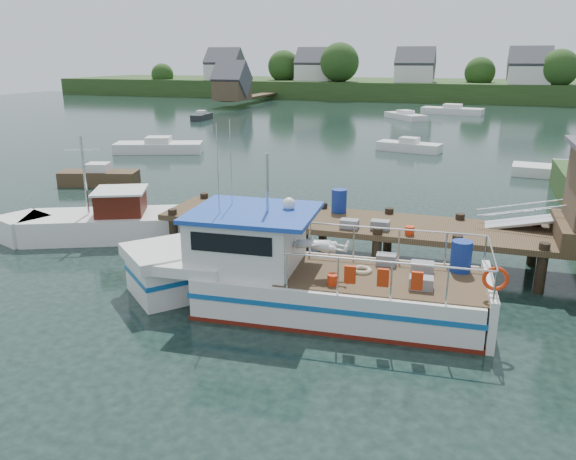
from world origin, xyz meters
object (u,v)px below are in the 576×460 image
(lobster_boat, at_px, (293,276))
(moored_rowboat, at_px, (99,177))
(work_boat, at_px, (100,222))
(moored_e, at_px, (202,116))
(moored_a, at_px, (159,147))
(moored_b, at_px, (409,146))
(moored_c, at_px, (567,172))
(moored_far, at_px, (452,110))
(dock, at_px, (527,210))
(moored_d, at_px, (405,116))

(lobster_boat, height_order, moored_rowboat, lobster_boat)
(work_boat, xyz_separation_m, moored_e, (-15.68, 40.47, -0.25))
(work_boat, bearing_deg, moored_a, 90.21)
(moored_b, bearing_deg, moored_a, 177.64)
(moored_b, bearing_deg, moored_c, -56.49)
(lobster_boat, distance_m, moored_c, 24.46)
(moored_far, bearing_deg, dock, -90.43)
(lobster_boat, distance_m, moored_a, 28.90)
(lobster_boat, bearing_deg, moored_d, 89.60)
(moored_c, bearing_deg, work_boat, -120.22)
(lobster_boat, distance_m, moored_e, 50.80)
(moored_far, xyz_separation_m, moored_b, (-1.90, -30.57, -0.07))
(moored_a, relative_size, moored_d, 1.14)
(moored_rowboat, xyz_separation_m, moored_c, (25.27, 10.33, -0.10))
(moored_rowboat, xyz_separation_m, moored_b, (15.21, 17.21, -0.07))
(lobster_boat, bearing_deg, dock, 32.29)
(lobster_boat, relative_size, moored_far, 1.44)
(lobster_boat, bearing_deg, work_boat, 153.87)
(moored_a, bearing_deg, moored_b, 20.43)
(moored_far, distance_m, moored_a, 41.87)
(dock, height_order, moored_e, dock)
(dock, bearing_deg, moored_far, 94.58)
(moored_rowboat, height_order, moored_a, moored_rowboat)
(moored_far, bearing_deg, moored_d, -127.94)
(moored_c, bearing_deg, moored_far, 118.31)
(moored_d, bearing_deg, dock, -87.71)
(dock, height_order, moored_b, dock)
(dock, bearing_deg, moored_rowboat, 161.15)
(moored_d, bearing_deg, work_boat, -106.15)
(moored_c, xyz_separation_m, moored_d, (-13.06, 29.89, 0.02))
(dock, distance_m, moored_rowboat, 22.82)
(dock, bearing_deg, moored_d, 101.09)
(moored_c, bearing_deg, moored_rowboat, -141.74)
(lobster_boat, xyz_separation_m, moored_d, (-2.98, 52.17, -0.58))
(moored_b, bearing_deg, moored_rowboat, -153.55)
(moored_b, distance_m, moored_c, 12.19)
(moored_a, xyz_separation_m, moored_c, (27.85, -0.51, -0.08))
(moored_d, relative_size, moored_e, 1.52)
(dock, height_order, moored_far, dock)
(work_boat, bearing_deg, moored_rowboat, 102.20)
(moored_b, relative_size, moored_d, 0.84)
(work_boat, xyz_separation_m, moored_d, (6.23, 48.36, -0.27))
(lobster_boat, bearing_deg, moored_b, 86.28)
(moored_d, bearing_deg, moored_a, -125.52)
(work_boat, bearing_deg, moored_c, 19.71)
(moored_far, distance_m, moored_b, 30.63)
(moored_rowboat, relative_size, moored_far, 0.58)
(moored_b, xyz_separation_m, moored_e, (-24.91, 15.11, -0.00))
(work_boat, height_order, moored_rowboat, work_boat)
(moored_far, xyz_separation_m, moored_c, (8.16, -37.46, -0.11))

